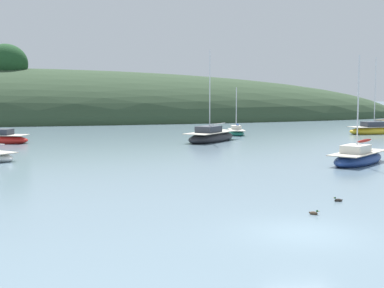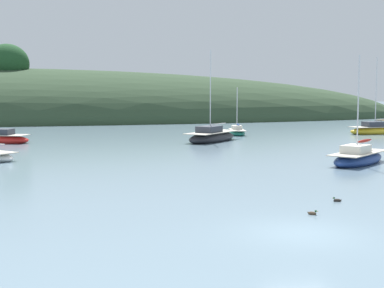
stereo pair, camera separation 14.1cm
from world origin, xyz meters
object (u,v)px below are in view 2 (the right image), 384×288
(sailboat_teal_outer, at_px, (358,158))
(sailboat_orange_cutter, at_px, (237,132))
(sailboat_blue_center, at_px, (377,130))
(duck_lead, at_px, (312,213))
(sailboat_yellow_far, at_px, (212,137))
(duck_lone_left, at_px, (337,200))

(sailboat_teal_outer, distance_m, sailboat_orange_cutter, 25.22)
(sailboat_blue_center, bearing_deg, duck_lead, -122.43)
(duck_lead, bearing_deg, sailboat_teal_outer, 56.50)
(sailboat_yellow_far, xyz_separation_m, duck_lead, (-3.25, -31.80, -0.39))
(duck_lead, xyz_separation_m, duck_lone_left, (2.14, 2.27, 0.00))
(sailboat_blue_center, bearing_deg, sailboat_teal_outer, -121.78)
(sailboat_orange_cutter, height_order, duck_lead, sailboat_orange_cutter)
(sailboat_teal_outer, bearing_deg, duck_lone_left, -121.24)
(sailboat_orange_cutter, relative_size, duck_lead, 14.44)
(sailboat_teal_outer, relative_size, duck_lone_left, 17.95)
(duck_lead, bearing_deg, sailboat_orange_cutter, 78.70)
(sailboat_yellow_far, xyz_separation_m, duck_lone_left, (-1.11, -29.54, -0.39))
(duck_lone_left, bearing_deg, sailboat_blue_center, 58.40)
(duck_lead, distance_m, duck_lone_left, 3.12)
(sailboat_teal_outer, height_order, sailboat_yellow_far, sailboat_yellow_far)
(sailboat_teal_outer, distance_m, duck_lone_left, 13.63)
(sailboat_yellow_far, bearing_deg, duck_lead, -95.84)
(sailboat_orange_cutter, distance_m, duck_lead, 39.87)
(duck_lead, bearing_deg, sailboat_blue_center, 57.57)
(sailboat_blue_center, relative_size, duck_lead, 23.69)
(duck_lead, bearing_deg, sailboat_yellow_far, 84.16)
(duck_lead, height_order, duck_lone_left, same)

